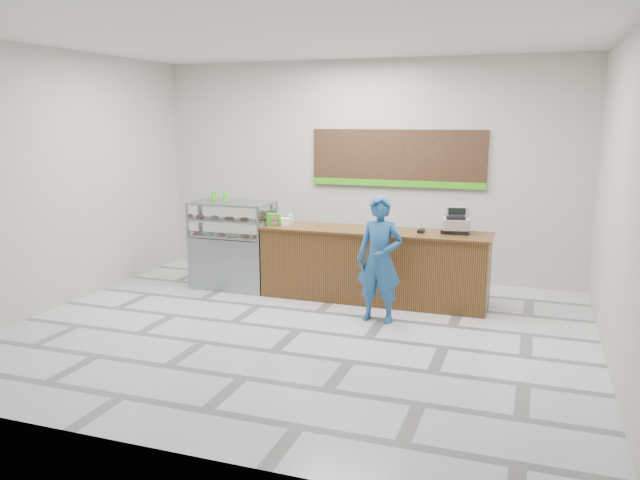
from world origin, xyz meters
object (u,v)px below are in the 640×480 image
(display_case, at_px, (233,244))
(cash_register, at_px, (456,223))
(customer, at_px, (380,259))
(sales_counter, at_px, (373,265))
(serving_tray, at_px, (377,230))

(display_case, relative_size, cash_register, 2.99)
(display_case, xyz_separation_m, customer, (2.52, -0.86, 0.14))
(display_case, relative_size, customer, 0.82)
(sales_counter, distance_m, customer, 0.96)
(sales_counter, relative_size, display_case, 2.45)
(cash_register, bearing_deg, serving_tray, 179.25)
(display_case, bearing_deg, serving_tray, -0.87)
(sales_counter, height_order, cash_register, cash_register)
(customer, bearing_deg, serving_tray, 111.14)
(display_case, xyz_separation_m, serving_tray, (2.27, -0.03, 0.36))
(cash_register, distance_m, serving_tray, 1.09)
(display_case, distance_m, serving_tray, 2.30)
(sales_counter, relative_size, customer, 2.01)
(sales_counter, height_order, customer, customer)
(cash_register, height_order, serving_tray, cash_register)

